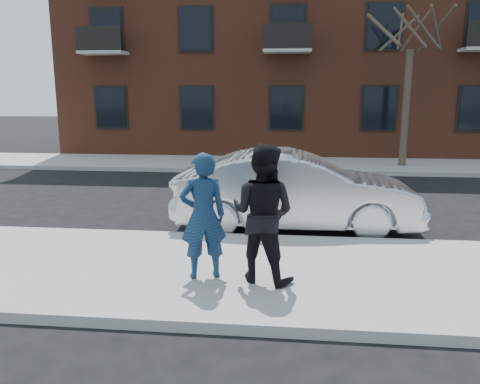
# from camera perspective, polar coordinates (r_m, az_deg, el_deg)

# --- Properties ---
(ground) EXTENTS (100.00, 100.00, 0.00)m
(ground) POSITION_cam_1_polar(r_m,az_deg,el_deg) (7.53, 3.71, -9.88)
(ground) COLOR black
(ground) RESTS_ON ground
(near_sidewalk) EXTENTS (50.00, 3.50, 0.15)m
(near_sidewalk) POSITION_cam_1_polar(r_m,az_deg,el_deg) (7.27, 3.64, -10.06)
(near_sidewalk) COLOR gray
(near_sidewalk) RESTS_ON ground
(near_curb) EXTENTS (50.00, 0.10, 0.15)m
(near_curb) POSITION_cam_1_polar(r_m,az_deg,el_deg) (8.97, 4.13, -5.77)
(near_curb) COLOR #999691
(near_curb) RESTS_ON ground
(far_sidewalk) EXTENTS (50.00, 3.50, 0.15)m
(far_sidewalk) POSITION_cam_1_polar(r_m,az_deg,el_deg) (18.44, 5.17, 3.38)
(far_sidewalk) COLOR gray
(far_sidewalk) RESTS_ON ground
(far_curb) EXTENTS (50.00, 0.10, 0.15)m
(far_curb) POSITION_cam_1_polar(r_m,az_deg,el_deg) (16.67, 5.07, 2.47)
(far_curb) COLOR #999691
(far_curb) RESTS_ON ground
(apartment_building) EXTENTS (24.30, 10.30, 12.30)m
(apartment_building) POSITION_cam_1_polar(r_m,az_deg,el_deg) (25.28, 10.52, 19.36)
(apartment_building) COLOR brown
(apartment_building) RESTS_ON ground
(street_tree) EXTENTS (3.60, 3.60, 6.80)m
(street_tree) POSITION_cam_1_polar(r_m,az_deg,el_deg) (18.69, 20.30, 19.61)
(street_tree) COLOR #3A2E22
(street_tree) RESTS_ON far_sidewalk
(silver_sedan) EXTENTS (5.01, 1.85, 1.64)m
(silver_sedan) POSITION_cam_1_polar(r_m,az_deg,el_deg) (9.73, 6.79, 0.12)
(silver_sedan) COLOR #B7BABF
(silver_sedan) RESTS_ON ground
(man_hoodie) EXTENTS (0.78, 0.64, 1.84)m
(man_hoodie) POSITION_cam_1_polar(r_m,az_deg,el_deg) (6.73, -4.53, -2.94)
(man_hoodie) COLOR navy
(man_hoodie) RESTS_ON near_sidewalk
(man_peacoat) EXTENTS (1.16, 1.04, 1.97)m
(man_peacoat) POSITION_cam_1_polar(r_m,az_deg,el_deg) (6.60, 2.79, -2.63)
(man_peacoat) COLOR black
(man_peacoat) RESTS_ON near_sidewalk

